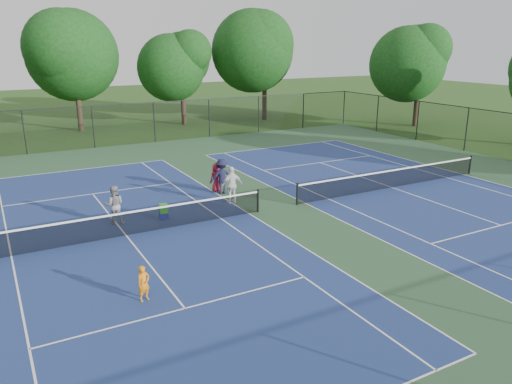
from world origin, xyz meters
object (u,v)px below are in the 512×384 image
tree_back_d (265,47)px  ball_hopper (163,208)px  tree_side_e (421,60)px  bystander_b (222,176)px  tree_back_c (182,63)px  child_player (144,283)px  instructor (114,205)px  ball_crate (164,216)px  bystander_a (232,185)px  tree_back_b (73,51)px  bystander_c (216,178)px

tree_back_d → ball_hopper: bearing=-128.3°
tree_side_e → ball_hopper: bearing=-155.4°
ball_hopper → bystander_b: bearing=30.4°
tree_back_c → child_player: size_ratio=7.60×
instructor → ball_hopper: bearing=-177.3°
bystander_b → ball_crate: (-3.81, -2.24, -0.74)m
ball_crate → tree_side_e: bearing=24.6°
bystander_b → ball_hopper: bearing=38.7°
bystander_a → ball_crate: 3.71m
tree_back_b → bystander_c: bearing=-83.1°
tree_back_c → tree_back_d: tree_back_d is taller
tree_side_e → ball_hopper: size_ratio=22.51×
tree_back_b → child_player: tree_back_b is taller
instructor → tree_back_d: bearing=-115.4°
bystander_a → child_player: bearing=47.3°
bystander_b → bystander_c: 0.50m
tree_back_c → bystander_a: size_ratio=4.73×
bystander_b → bystander_c: size_ratio=1.22×
child_player → bystander_c: 11.28m
tree_side_e → bystander_b: tree_side_e is taller
tree_back_b → ball_hopper: tree_back_b is taller
tree_back_b → ball_hopper: bearing=-92.5°
ball_crate → ball_hopper: ball_hopper is taller
bystander_a → ball_hopper: 3.66m
tree_back_b → tree_back_c: size_ratio=1.19×
ball_hopper → bystander_c: bearing=36.0°
child_player → bystander_b: (6.61, 8.73, 0.34)m
bystander_b → child_player: bearing=61.1°
tree_back_c → instructor: 26.71m
bystander_a → bystander_b: (0.23, 1.63, 0.00)m
instructor → child_player: bearing=99.5°
bystander_c → tree_side_e: bearing=-166.1°
tree_back_d → bystander_b: 25.77m
bystander_b → tree_back_d: bearing=-116.4°
instructor → bystander_b: 6.03m
ball_hopper → instructor: bearing=166.2°
tree_back_c → tree_back_d: 8.17m
instructor → bystander_a: bystander_a is taller
tree_back_b → tree_back_c: (9.00, -1.00, -1.11)m
tree_back_d → ball_hopper: 29.83m
tree_back_b → bystander_a: (2.52, -24.26, -5.71)m
tree_back_c → ball_hopper: size_ratio=21.30×
bystander_a → tree_side_e: bearing=-154.1°
tree_back_c → bystander_a: 24.58m
tree_back_c → ball_hopper: 26.38m
tree_back_b → ball_crate: tree_back_b is taller
child_player → bystander_a: size_ratio=0.62×
ball_hopper → tree_back_d: bearing=51.7°
child_player → tree_back_d: bearing=36.1°
tree_back_b → child_player: 32.17m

